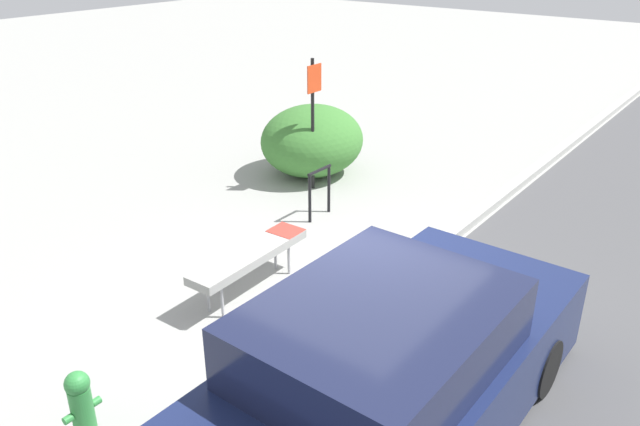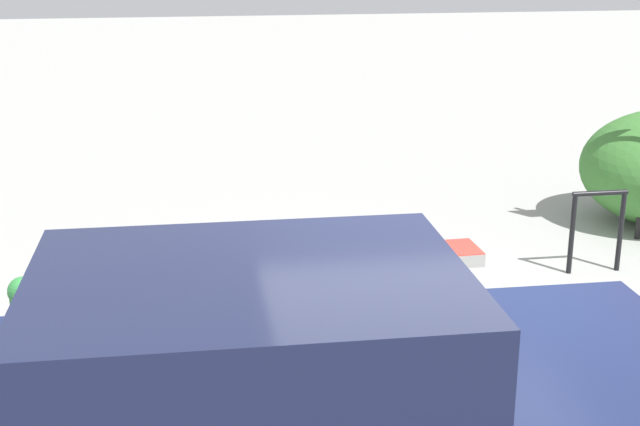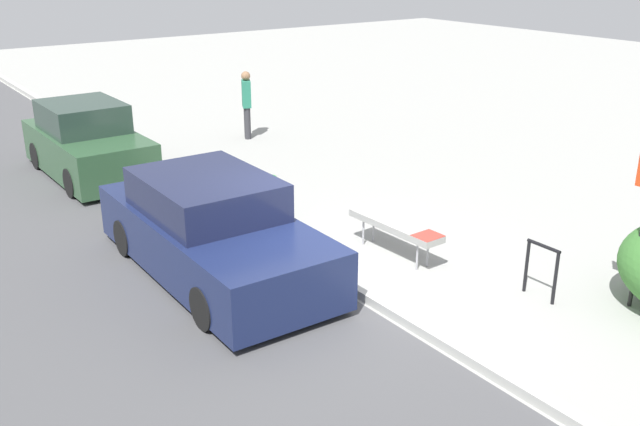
% 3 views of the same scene
% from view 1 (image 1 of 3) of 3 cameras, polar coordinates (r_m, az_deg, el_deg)
% --- Properties ---
extents(ground_plane, '(60.00, 60.00, 0.00)m').
position_cam_1_polar(ground_plane, '(7.52, 2.58, -9.70)').
color(ground_plane, '#9E9E99').
extents(curb, '(60.00, 0.20, 0.13)m').
position_cam_1_polar(curb, '(7.48, 2.59, -9.29)').
color(curb, '#A8A8A3').
rests_on(curb, ground_plane).
extents(bench, '(1.84, 0.48, 0.58)m').
position_cam_1_polar(bench, '(7.84, -6.42, -3.91)').
color(bench, '#99999E').
rests_on(bench, ground_plane).
extents(bike_rack, '(0.55, 0.05, 0.83)m').
position_cam_1_polar(bike_rack, '(9.86, -0.05, 2.31)').
color(bike_rack, black).
rests_on(bike_rack, ground_plane).
extents(sign_post, '(0.36, 0.08, 2.30)m').
position_cam_1_polar(sign_post, '(10.74, -0.63, 9.16)').
color(sign_post, black).
rests_on(sign_post, ground_plane).
extents(fire_hydrant, '(0.36, 0.22, 0.77)m').
position_cam_1_polar(fire_hydrant, '(6.10, -20.97, -16.14)').
color(fire_hydrant, '#338C3F').
rests_on(fire_hydrant, ground_plane).
extents(shrub_hedge, '(2.01, 1.84, 1.30)m').
position_cam_1_polar(shrub_hedge, '(11.66, -0.72, 6.64)').
color(shrub_hedge, '#3D7A33').
rests_on(shrub_hedge, ground_plane).
extents(parked_car_near, '(4.72, 1.98, 1.52)m').
position_cam_1_polar(parked_car_near, '(5.61, 6.14, -14.75)').
color(parked_car_near, black).
rests_on(parked_car_near, ground_plane).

